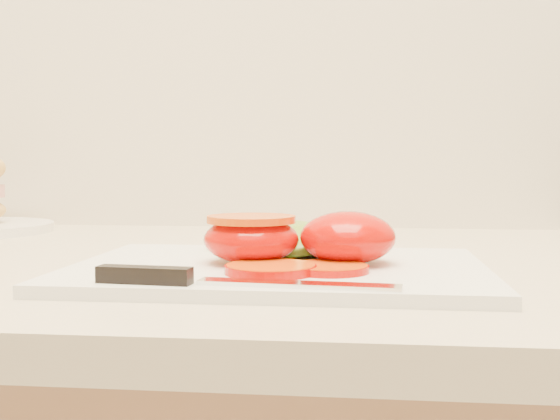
# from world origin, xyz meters

# --- Properties ---
(cutting_board) EXTENTS (0.35, 0.25, 0.01)m
(cutting_board) POSITION_xyz_m (-0.19, 1.56, 0.94)
(cutting_board) COLOR silver
(cutting_board) RESTS_ON counter
(tomato_half_dome) EXTENTS (0.08, 0.08, 0.04)m
(tomato_half_dome) POSITION_xyz_m (-0.13, 1.57, 0.96)
(tomato_half_dome) COLOR #CA0D00
(tomato_half_dome) RESTS_ON cutting_board
(tomato_half_cut) EXTENTS (0.08, 0.08, 0.04)m
(tomato_half_cut) POSITION_xyz_m (-0.21, 1.57, 0.96)
(tomato_half_cut) COLOR #CA0D00
(tomato_half_cut) RESTS_ON cutting_board
(tomato_slice_0) EXTENTS (0.07, 0.07, 0.01)m
(tomato_slice_0) POSITION_xyz_m (-0.19, 1.51, 0.94)
(tomato_slice_0) COLOR #E76009
(tomato_slice_0) RESTS_ON cutting_board
(tomato_slice_1) EXTENTS (0.06, 0.06, 0.01)m
(tomato_slice_1) POSITION_xyz_m (-0.15, 1.53, 0.94)
(tomato_slice_1) COLOR #E76009
(tomato_slice_1) RESTS_ON cutting_board
(lettuce_leaf_0) EXTENTS (0.16, 0.14, 0.03)m
(lettuce_leaf_0) POSITION_xyz_m (-0.20, 1.64, 0.95)
(lettuce_leaf_0) COLOR olive
(lettuce_leaf_0) RESTS_ON cutting_board
(lettuce_leaf_1) EXTENTS (0.13, 0.11, 0.02)m
(lettuce_leaf_1) POSITION_xyz_m (-0.16, 1.64, 0.95)
(lettuce_leaf_1) COLOR olive
(lettuce_leaf_1) RESTS_ON cutting_board
(knife) EXTENTS (0.22, 0.03, 0.01)m
(knife) POSITION_xyz_m (-0.23, 1.46, 0.94)
(knife) COLOR silver
(knife) RESTS_ON cutting_board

